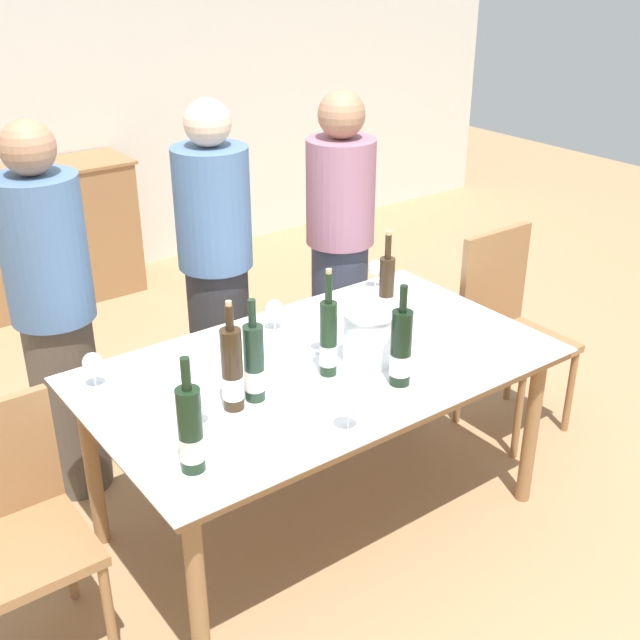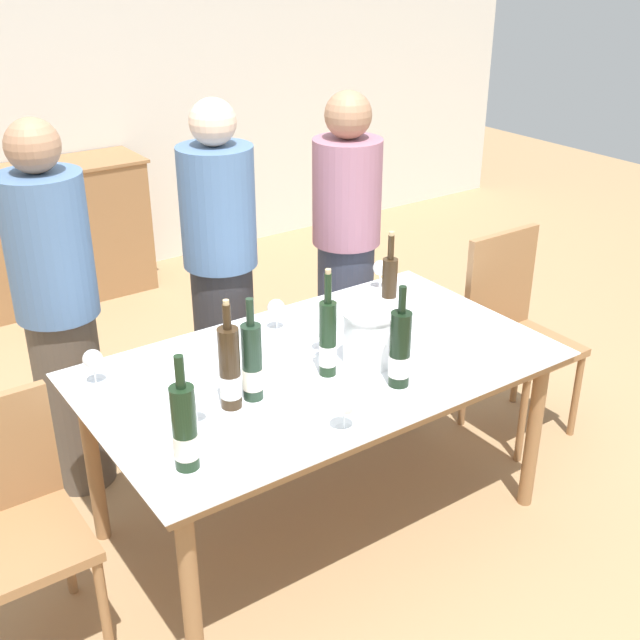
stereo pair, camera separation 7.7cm
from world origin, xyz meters
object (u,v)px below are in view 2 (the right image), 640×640
object	(u,v)px
wine_glass_2	(195,399)
wine_glass_3	(323,330)
ice_bucket	(369,336)
wine_bottle_1	(185,430)
chair_left_end	(7,514)
wine_bottle_2	(230,370)
person_guest_right	(346,252)
wine_bottle_0	(389,292)
wine_bottle_3	(252,364)
chair_right_end	(513,322)
person_guest_left	(222,277)
person_host	(59,316)
wine_glass_1	(380,270)
dining_table	(320,378)
wine_glass_5	(344,405)
wine_glass_4	(93,361)
wine_glass_0	(276,309)
sideboard_cabinet	(41,237)
wine_bottle_5	(328,340)
wine_bottle_4	(400,351)

from	to	relation	value
wine_glass_2	wine_glass_3	xyz separation A→B (m)	(0.63, 0.18, -0.01)
ice_bucket	wine_bottle_1	world-z (taller)	wine_bottle_1
ice_bucket	chair_left_end	distance (m)	1.37
wine_bottle_2	person_guest_right	distance (m)	1.41
wine_bottle_0	wine_bottle_3	world-z (taller)	wine_bottle_0
chair_right_end	person_guest_left	size ratio (longest dim) A/B	0.61
wine_bottle_2	person_host	xyz separation A→B (m)	(-0.28, 0.91, -0.08)
ice_bucket	wine_glass_3	bearing A→B (deg)	116.35
wine_bottle_2	wine_glass_2	bearing A→B (deg)	-168.49
wine_glass_1	chair_left_end	bearing A→B (deg)	-169.29
dining_table	wine_glass_5	xyz separation A→B (m)	(-0.19, -0.41, 0.16)
wine_glass_4	person_guest_right	size ratio (longest dim) A/B	0.09
wine_glass_0	person_guest_right	distance (m)	0.81
wine_bottle_1	wine_glass_1	size ratio (longest dim) A/B	2.83
wine_bottle_3	wine_glass_0	xyz separation A→B (m)	(0.35, 0.40, -0.04)
wine_bottle_1	person_host	bearing A→B (deg)	90.29
wine_bottle_0	wine_glass_5	world-z (taller)	wine_bottle_0
sideboard_cabinet	dining_table	bearing A→B (deg)	-85.82
wine_glass_1	sideboard_cabinet	bearing A→B (deg)	109.12
wine_bottle_2	wine_bottle_5	bearing A→B (deg)	-0.76
person_host	wine_glass_4	bearing A→B (deg)	-94.80
sideboard_cabinet	wine_glass_5	size ratio (longest dim) A/B	9.98
wine_glass_2	wine_bottle_0	bearing A→B (deg)	13.12
wine_bottle_4	wine_glass_3	world-z (taller)	wine_bottle_4
wine_bottle_0	wine_glass_3	xyz separation A→B (m)	(-0.37, -0.05, -0.05)
wine_glass_0	person_guest_left	world-z (taller)	person_guest_left
wine_glass_0	wine_glass_5	xyz separation A→B (m)	(-0.21, -0.74, 0.00)
wine_bottle_3	wine_glass_2	distance (m)	0.24
dining_table	wine_bottle_0	xyz separation A→B (m)	(0.43, 0.13, 0.20)
wine_bottle_1	wine_glass_3	world-z (taller)	wine_bottle_1
wine_bottle_5	wine_glass_5	size ratio (longest dim) A/B	2.97
sideboard_cabinet	wine_glass_5	xyz separation A→B (m)	(0.01, -3.23, 0.38)
wine_bottle_1	chair_left_end	xyz separation A→B (m)	(-0.47, 0.38, -0.36)
ice_bucket	person_guest_left	bearing A→B (deg)	97.33
wine_glass_2	wine_glass_4	world-z (taller)	same
wine_bottle_2	wine_bottle_3	distance (m)	0.09
dining_table	wine_glass_5	bearing A→B (deg)	-114.98
wine_glass_0	person_guest_left	bearing A→B (deg)	88.09
wine_bottle_1	wine_glass_0	size ratio (longest dim) A/B	2.86
ice_bucket	wine_bottle_0	xyz separation A→B (m)	(0.28, 0.22, 0.03)
dining_table	chair_right_end	distance (m)	1.18
ice_bucket	person_host	bearing A→B (deg)	132.78
chair_left_end	chair_right_end	bearing A→B (deg)	0.19
dining_table	wine_glass_4	size ratio (longest dim) A/B	12.79
sideboard_cabinet	wine_glass_3	xyz separation A→B (m)	(0.27, -2.75, 0.38)
wine_glass_3	wine_glass_5	bearing A→B (deg)	-117.98
wine_bottle_2	wine_glass_1	size ratio (longest dim) A/B	2.96
wine_glass_4	person_host	world-z (taller)	person_host
wine_bottle_1	wine_bottle_4	size ratio (longest dim) A/B	1.00
wine_glass_4	person_host	size ratio (longest dim) A/B	0.09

